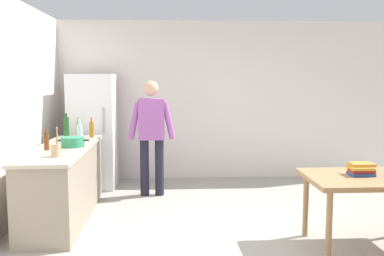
% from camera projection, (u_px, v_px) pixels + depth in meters
% --- Properties ---
extents(ground_plane, '(14.00, 14.00, 0.00)m').
position_uv_depth(ground_plane, '(234.00, 239.00, 4.76)').
color(ground_plane, '#9E998E').
extents(wall_back, '(6.40, 0.12, 2.70)m').
position_uv_depth(wall_back, '(209.00, 101.00, 7.58)').
color(wall_back, silver).
rests_on(wall_back, ground_plane).
extents(kitchen_counter, '(0.64, 2.20, 0.90)m').
position_uv_depth(kitchen_counter, '(64.00, 183.00, 5.39)').
color(kitchen_counter, gray).
rests_on(kitchen_counter, ground_plane).
extents(refrigerator, '(0.70, 0.67, 1.80)m').
position_uv_depth(refrigerator, '(93.00, 131.00, 6.93)').
color(refrigerator, white).
rests_on(refrigerator, ground_plane).
extents(person, '(0.70, 0.22, 1.70)m').
position_uv_depth(person, '(152.00, 130.00, 6.43)').
color(person, '#1E1E2D').
rests_on(person, ground_plane).
extents(dining_table, '(1.40, 0.90, 0.75)m').
position_uv_depth(dining_table, '(375.00, 183.00, 4.46)').
color(dining_table, '#9E754C').
rests_on(dining_table, ground_plane).
extents(cooking_pot, '(0.40, 0.28, 0.12)m').
position_uv_depth(cooking_pot, '(73.00, 142.00, 5.37)').
color(cooking_pot, '#2D845B').
rests_on(cooking_pot, kitchen_counter).
extents(utensil_jar, '(0.11, 0.11, 0.32)m').
position_uv_depth(utensil_jar, '(56.00, 150.00, 4.69)').
color(utensil_jar, tan).
rests_on(utensil_jar, kitchen_counter).
extents(bottle_water_clear, '(0.07, 0.07, 0.30)m').
position_uv_depth(bottle_water_clear, '(80.00, 133.00, 5.72)').
color(bottle_water_clear, silver).
rests_on(bottle_water_clear, kitchen_counter).
extents(bottle_beer_brown, '(0.06, 0.06, 0.26)m').
position_uv_depth(bottle_beer_brown, '(46.00, 141.00, 5.13)').
color(bottle_beer_brown, '#5B3314').
rests_on(bottle_beer_brown, kitchen_counter).
extents(bottle_vinegar_tall, '(0.06, 0.06, 0.32)m').
position_uv_depth(bottle_vinegar_tall, '(78.00, 131.00, 5.88)').
color(bottle_vinegar_tall, gray).
rests_on(bottle_vinegar_tall, kitchen_counter).
extents(bottle_wine_green, '(0.08, 0.08, 0.34)m').
position_uv_depth(bottle_wine_green, '(67.00, 127.00, 6.28)').
color(bottle_wine_green, '#1E5123').
rests_on(bottle_wine_green, kitchen_counter).
extents(bottle_oil_amber, '(0.06, 0.06, 0.28)m').
position_uv_depth(bottle_oil_amber, '(92.00, 129.00, 6.23)').
color(bottle_oil_amber, '#996619').
rests_on(bottle_oil_amber, kitchen_counter).
extents(book_stack, '(0.26, 0.22, 0.12)m').
position_uv_depth(book_stack, '(361.00, 169.00, 4.48)').
color(book_stack, '#284C8E').
rests_on(book_stack, dining_table).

